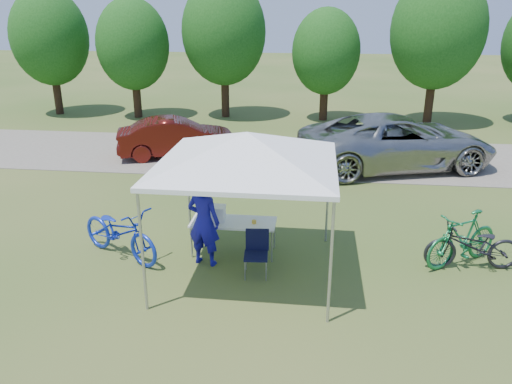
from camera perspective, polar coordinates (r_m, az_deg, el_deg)
ground at (r=9.72m, az=-0.94°, el=-8.96°), size 100.00×100.00×0.00m
gravel_strip at (r=17.12m, az=2.70°, el=4.17°), size 24.00×5.00×0.02m
canopy at (r=8.74m, az=-1.04°, el=6.40°), size 4.53×4.53×3.00m
treeline at (r=22.53m, az=3.30°, el=17.14°), size 24.89×4.28×6.30m
folding_table at (r=10.11m, az=-2.59°, el=-3.59°), size 1.71×0.71×0.70m
folding_chair at (r=9.41m, az=0.07°, el=-6.50°), size 0.47×0.49×0.86m
cooler at (r=10.10m, az=-4.77°, el=-2.42°), size 0.44×0.30×0.31m
ice_cream_cup at (r=9.98m, az=-0.22°, el=-3.43°), size 0.09×0.09×0.07m
cyclist at (r=9.65m, az=-5.99°, el=-3.42°), size 0.73×0.56×1.78m
bike_blue at (r=10.35m, az=-15.30°, el=-4.42°), size 2.19×1.66×1.10m
bike_green at (r=10.52m, az=22.52°, el=-4.95°), size 1.79×1.43×1.09m
bike_dark at (r=10.43m, az=23.58°, el=-5.69°), size 1.89×0.81×0.96m
minivan at (r=16.20m, az=15.84°, el=5.59°), size 6.56×4.42×1.67m
sedan at (r=17.09m, az=-9.01°, el=6.20°), size 4.16×2.56×1.29m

